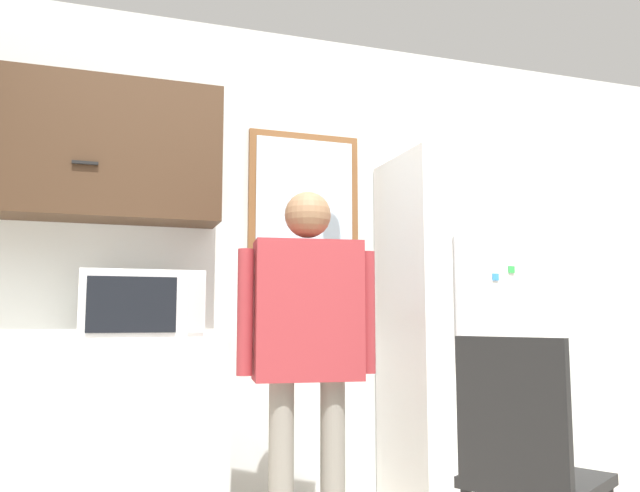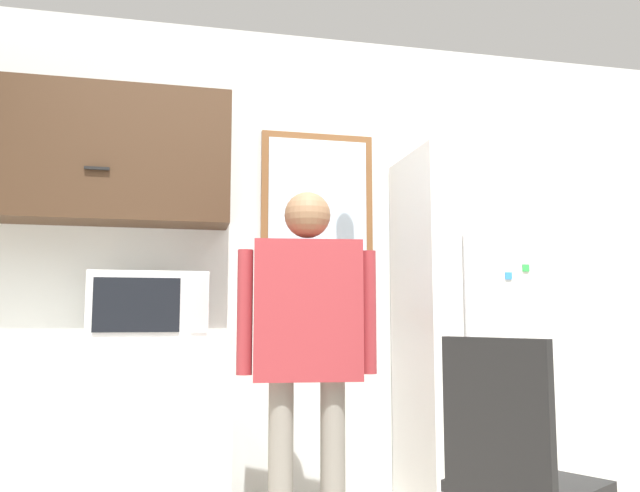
{
  "view_description": "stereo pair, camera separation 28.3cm",
  "coord_description": "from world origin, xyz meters",
  "px_view_note": "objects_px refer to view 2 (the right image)",
  "views": [
    {
      "loc": [
        -0.68,
        -1.73,
        1.02
      ],
      "look_at": [
        0.21,
        0.94,
        1.34
      ],
      "focal_mm": 35.0,
      "sensor_mm": 36.0,
      "label": 1
    },
    {
      "loc": [
        -0.41,
        -1.8,
        1.02
      ],
      "look_at": [
        0.21,
        0.94,
        1.34
      ],
      "focal_mm": 35.0,
      "sensor_mm": 36.0,
      "label": 2
    }
  ],
  "objects_px": {
    "microwave": "(150,306)",
    "chair": "(515,466)",
    "refrigerator": "(475,328)",
    "person": "(307,329)"
  },
  "relations": [
    {
      "from": "refrigerator",
      "to": "chair",
      "type": "relative_size",
      "value": 2.01
    },
    {
      "from": "microwave",
      "to": "refrigerator",
      "type": "xyz_separation_m",
      "value": [
        1.73,
        0.05,
        -0.12
      ]
    },
    {
      "from": "refrigerator",
      "to": "person",
      "type": "bearing_deg",
      "value": -156.86
    },
    {
      "from": "microwave",
      "to": "person",
      "type": "xyz_separation_m",
      "value": [
        0.7,
        -0.39,
        -0.11
      ]
    },
    {
      "from": "refrigerator",
      "to": "chair",
      "type": "xyz_separation_m",
      "value": [
        -0.48,
        -1.22,
        -0.44
      ]
    },
    {
      "from": "chair",
      "to": "refrigerator",
      "type": "bearing_deg",
      "value": -51.78
    },
    {
      "from": "refrigerator",
      "to": "chair",
      "type": "distance_m",
      "value": 1.38
    },
    {
      "from": "microwave",
      "to": "chair",
      "type": "height_order",
      "value": "microwave"
    },
    {
      "from": "microwave",
      "to": "chair",
      "type": "bearing_deg",
      "value": -42.76
    },
    {
      "from": "microwave",
      "to": "refrigerator",
      "type": "bearing_deg",
      "value": 1.78
    }
  ]
}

